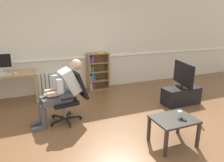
{
  "coord_description": "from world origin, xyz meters",
  "views": [
    {
      "loc": [
        -1.36,
        -2.9,
        1.9
      ],
      "look_at": [
        0.15,
        0.85,
        0.7
      ],
      "focal_mm": 32.42,
      "sensor_mm": 36.0,
      "label": 1
    }
  ],
  "objects_px": {
    "tv_screen": "(183,75)",
    "spare_remote": "(182,119)",
    "computer_desk": "(5,78)",
    "tv_stand": "(181,96)",
    "imac_monitor": "(0,62)",
    "person_seated": "(62,90)",
    "office_chair": "(71,95)",
    "bookshelf": "(96,72)",
    "drinking_glass": "(180,115)",
    "radiator": "(55,83)",
    "computer_mouse": "(16,73)",
    "keyboard": "(3,75)",
    "coffee_table": "(174,122)"
  },
  "relations": [
    {
      "from": "tv_screen",
      "to": "spare_remote",
      "type": "xyz_separation_m",
      "value": [
        -1.15,
        -1.36,
        -0.25
      ]
    },
    {
      "from": "computer_desk",
      "to": "tv_stand",
      "type": "bearing_deg",
      "value": -21.46
    },
    {
      "from": "imac_monitor",
      "to": "person_seated",
      "type": "bearing_deg",
      "value": -51.57
    },
    {
      "from": "office_chair",
      "to": "spare_remote",
      "type": "relative_size",
      "value": 6.56
    },
    {
      "from": "bookshelf",
      "to": "drinking_glass",
      "type": "relative_size",
      "value": 9.22
    },
    {
      "from": "radiator",
      "to": "tv_stand",
      "type": "xyz_separation_m",
      "value": [
        2.68,
        -1.89,
        -0.09
      ]
    },
    {
      "from": "imac_monitor",
      "to": "computer_mouse",
      "type": "height_order",
      "value": "imac_monitor"
    },
    {
      "from": "tv_stand",
      "to": "bookshelf",
      "type": "bearing_deg",
      "value": 130.43
    },
    {
      "from": "bookshelf",
      "to": "keyboard",
      "type": "bearing_deg",
      "value": -169.39
    },
    {
      "from": "bookshelf",
      "to": "tv_stand",
      "type": "relative_size",
      "value": 1.2
    },
    {
      "from": "office_chair",
      "to": "drinking_glass",
      "type": "height_order",
      "value": "office_chair"
    },
    {
      "from": "imac_monitor",
      "to": "radiator",
      "type": "bearing_deg",
      "value": 14.85
    },
    {
      "from": "bookshelf",
      "to": "tv_screen",
      "type": "relative_size",
      "value": 1.26
    },
    {
      "from": "radiator",
      "to": "person_seated",
      "type": "distance_m",
      "value": 1.78
    },
    {
      "from": "imac_monitor",
      "to": "person_seated",
      "type": "height_order",
      "value": "person_seated"
    },
    {
      "from": "tv_screen",
      "to": "bookshelf",
      "type": "bearing_deg",
      "value": 53.94
    },
    {
      "from": "person_seated",
      "to": "coffee_table",
      "type": "relative_size",
      "value": 1.84
    },
    {
      "from": "imac_monitor",
      "to": "bookshelf",
      "type": "bearing_deg",
      "value": 5.23
    },
    {
      "from": "person_seated",
      "to": "coffee_table",
      "type": "xyz_separation_m",
      "value": [
        1.49,
        -1.42,
        -0.27
      ]
    },
    {
      "from": "tv_stand",
      "to": "drinking_glass",
      "type": "relative_size",
      "value": 7.69
    },
    {
      "from": "keyboard",
      "to": "person_seated",
      "type": "distance_m",
      "value": 1.64
    },
    {
      "from": "drinking_glass",
      "to": "person_seated",
      "type": "bearing_deg",
      "value": 137.34
    },
    {
      "from": "person_seated",
      "to": "tv_stand",
      "type": "distance_m",
      "value": 2.77
    },
    {
      "from": "drinking_glass",
      "to": "radiator",
      "type": "bearing_deg",
      "value": 115.52
    },
    {
      "from": "computer_mouse",
      "to": "spare_remote",
      "type": "xyz_separation_m",
      "value": [
        2.42,
        -2.74,
        -0.31
      ]
    },
    {
      "from": "office_chair",
      "to": "keyboard",
      "type": "bearing_deg",
      "value": -141.26
    },
    {
      "from": "tv_stand",
      "to": "computer_desk",
      "type": "bearing_deg",
      "value": 158.54
    },
    {
      "from": "computer_desk",
      "to": "tv_screen",
      "type": "height_order",
      "value": "tv_screen"
    },
    {
      "from": "office_chair",
      "to": "person_seated",
      "type": "height_order",
      "value": "person_seated"
    },
    {
      "from": "tv_stand",
      "to": "radiator",
      "type": "bearing_deg",
      "value": 144.86
    },
    {
      "from": "bookshelf",
      "to": "spare_remote",
      "type": "relative_size",
      "value": 7.18
    },
    {
      "from": "radiator",
      "to": "computer_mouse",
      "type": "bearing_deg",
      "value": -150.07
    },
    {
      "from": "keyboard",
      "to": "spare_remote",
      "type": "height_order",
      "value": "keyboard"
    },
    {
      "from": "keyboard",
      "to": "radiator",
      "type": "xyz_separation_m",
      "value": [
        1.14,
        0.53,
        -0.47
      ]
    },
    {
      "from": "office_chair",
      "to": "tv_screen",
      "type": "bearing_deg",
      "value": 78.08
    },
    {
      "from": "bookshelf",
      "to": "imac_monitor",
      "type": "bearing_deg",
      "value": -174.77
    },
    {
      "from": "computer_mouse",
      "to": "bookshelf",
      "type": "bearing_deg",
      "value": 11.37
    },
    {
      "from": "imac_monitor",
      "to": "drinking_glass",
      "type": "height_order",
      "value": "imac_monitor"
    },
    {
      "from": "keyboard",
      "to": "person_seated",
      "type": "relative_size",
      "value": 0.3
    },
    {
      "from": "computer_mouse",
      "to": "radiator",
      "type": "xyz_separation_m",
      "value": [
        0.89,
        0.51,
        -0.48
      ]
    },
    {
      "from": "computer_mouse",
      "to": "person_seated",
      "type": "xyz_separation_m",
      "value": [
        0.84,
        -1.23,
        -0.12
      ]
    },
    {
      "from": "computer_mouse",
      "to": "bookshelf",
      "type": "height_order",
      "value": "bookshelf"
    },
    {
      "from": "bookshelf",
      "to": "drinking_glass",
      "type": "height_order",
      "value": "bookshelf"
    },
    {
      "from": "keyboard",
      "to": "spare_remote",
      "type": "xyz_separation_m",
      "value": [
        2.67,
        -2.72,
        -0.31
      ]
    },
    {
      "from": "computer_desk",
      "to": "office_chair",
      "type": "relative_size",
      "value": 1.4
    },
    {
      "from": "computer_desk",
      "to": "coffee_table",
      "type": "relative_size",
      "value": 2.09
    },
    {
      "from": "imac_monitor",
      "to": "bookshelf",
      "type": "distance_m",
      "value": 2.4
    },
    {
      "from": "radiator",
      "to": "tv_stand",
      "type": "relative_size",
      "value": 0.94
    },
    {
      "from": "computer_mouse",
      "to": "drinking_glass",
      "type": "distance_m",
      "value": 3.61
    },
    {
      "from": "tv_stand",
      "to": "office_chair",
      "type": "bearing_deg",
      "value": 176.19
    }
  ]
}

